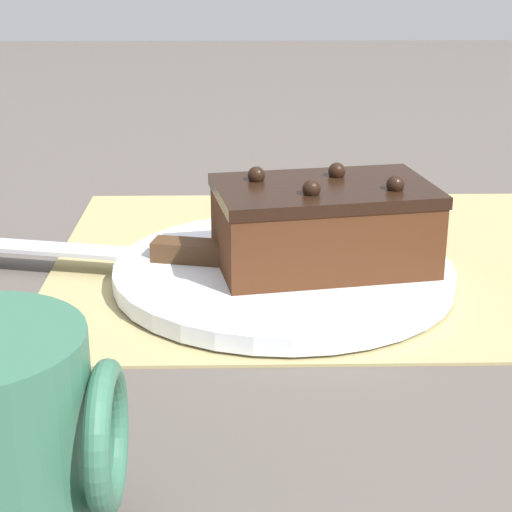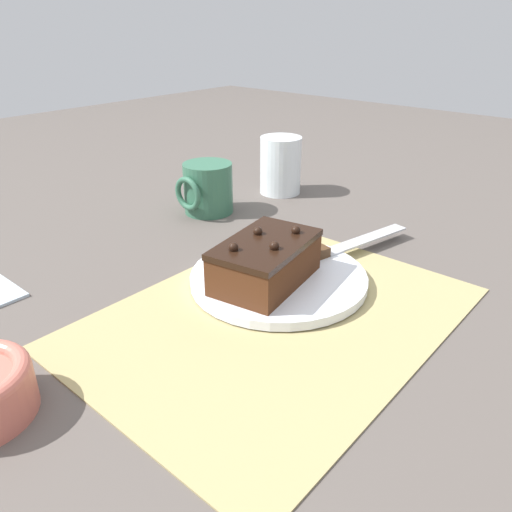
{
  "view_description": "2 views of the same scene",
  "coord_description": "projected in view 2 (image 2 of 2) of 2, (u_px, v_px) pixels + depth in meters",
  "views": [
    {
      "loc": [
        -0.09,
        -0.6,
        0.23
      ],
      "look_at": [
        -0.08,
        -0.06,
        0.03
      ],
      "focal_mm": 60.0,
      "sensor_mm": 36.0,
      "label": 1
    },
    {
      "loc": [
        0.4,
        0.31,
        0.33
      ],
      "look_at": [
        -0.04,
        -0.07,
        0.05
      ],
      "focal_mm": 35.0,
      "sensor_mm": 36.0,
      "label": 2
    }
  ],
  "objects": [
    {
      "name": "ground_plane",
      "position": [
        277.0,
        317.0,
        0.59
      ],
      "size": [
        3.0,
        3.0,
        0.0
      ],
      "primitive_type": "plane",
      "color": "#544C47"
    },
    {
      "name": "placemat_woven",
      "position": [
        277.0,
        316.0,
        0.59
      ],
      "size": [
        0.46,
        0.34,
        0.0
      ],
      "primitive_type": "cube",
      "color": "tan",
      "rests_on": "ground_plane"
    },
    {
      "name": "cake_plate",
      "position": [
        278.0,
        278.0,
        0.66
      ],
      "size": [
        0.23,
        0.23,
        0.01
      ],
      "color": "white",
      "rests_on": "placemat_woven"
    },
    {
      "name": "chocolate_cake",
      "position": [
        266.0,
        261.0,
        0.63
      ],
      "size": [
        0.16,
        0.11,
        0.07
      ],
      "rotation": [
        0.0,
        0.0,
        0.17
      ],
      "color": "#472614",
      "rests_on": "cake_plate"
    },
    {
      "name": "serving_knife",
      "position": [
        327.0,
        251.0,
        0.71
      ],
      "size": [
        0.24,
        0.07,
        0.01
      ],
      "rotation": [
        0.0,
        0.0,
        1.35
      ],
      "color": "#472D19",
      "rests_on": "cake_plate"
    },
    {
      "name": "drinking_glass",
      "position": [
        281.0,
        165.0,
        0.98
      ],
      "size": [
        0.08,
        0.08,
        0.11
      ],
      "color": "white",
      "rests_on": "ground_plane"
    },
    {
      "name": "coffee_mug",
      "position": [
        207.0,
        188.0,
        0.89
      ],
      "size": [
        0.1,
        0.09,
        0.09
      ],
      "color": "#33664C",
      "rests_on": "ground_plane"
    }
  ]
}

